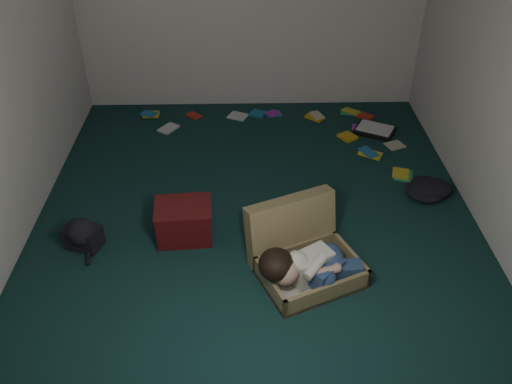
{
  "coord_description": "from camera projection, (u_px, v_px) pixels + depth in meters",
  "views": [
    {
      "loc": [
        -0.09,
        -3.95,
        3.1
      ],
      "look_at": [
        0.0,
        -0.15,
        0.35
      ],
      "focal_mm": 38.0,
      "sensor_mm": 36.0,
      "label": 1
    }
  ],
  "objects": [
    {
      "name": "person",
      "position": [
        309.0,
        266.0,
        4.15
      ],
      "size": [
        0.84,
        0.45,
        0.35
      ],
      "rotation": [
        0.0,
        0.0,
        0.41
      ],
      "color": "silver",
      "rests_on": "suitcase"
    },
    {
      "name": "paper_tray",
      "position": [
        375.0,
        130.0,
        6.23
      ],
      "size": [
        0.53,
        0.48,
        0.06
      ],
      "rotation": [
        0.0,
        0.0,
        -0.49
      ],
      "color": "black",
      "rests_on": "floor"
    },
    {
      "name": "book_scatter",
      "position": [
        297.0,
        127.0,
        6.33
      ],
      "size": [
        2.98,
        1.61,
        0.02
      ],
      "color": "gold",
      "rests_on": "floor"
    },
    {
      "name": "floor",
      "position": [
        256.0,
        213.0,
        5.02
      ],
      "size": [
        4.5,
        4.5,
        0.0
      ],
      "primitive_type": "plane",
      "color": "#0F2D2A",
      "rests_on": "ground"
    },
    {
      "name": "maroon_bin",
      "position": [
        184.0,
        221.0,
        4.66
      ],
      "size": [
        0.51,
        0.41,
        0.33
      ],
      "rotation": [
        0.0,
        0.0,
        0.07
      ],
      "color": "#490F10",
      "rests_on": "floor"
    },
    {
      "name": "suitcase",
      "position": [
        302.0,
        253.0,
        4.33
      ],
      "size": [
        0.99,
        0.98,
        0.56
      ],
      "rotation": [
        0.0,
        0.0,
        0.41
      ],
      "color": "olive",
      "rests_on": "floor"
    },
    {
      "name": "backpack",
      "position": [
        83.0,
        236.0,
        4.59
      ],
      "size": [
        0.44,
        0.4,
        0.22
      ],
      "primitive_type": null,
      "rotation": [
        0.0,
        0.0,
        -0.35
      ],
      "color": "black",
      "rests_on": "floor"
    },
    {
      "name": "clothing_pile",
      "position": [
        432.0,
        190.0,
        5.18
      ],
      "size": [
        0.58,
        0.52,
        0.15
      ],
      "primitive_type": null,
      "rotation": [
        0.0,
        0.0,
        0.33
      ],
      "color": "black",
      "rests_on": "floor"
    },
    {
      "name": "wall_right",
      "position": [
        507.0,
        81.0,
        4.3
      ],
      "size": [
        0.0,
        4.5,
        4.5
      ],
      "primitive_type": "plane",
      "rotation": [
        1.57,
        0.0,
        -1.57
      ],
      "color": "silver",
      "rests_on": "ground"
    },
    {
      "name": "wall_front",
      "position": [
        267.0,
        294.0,
        2.43
      ],
      "size": [
        4.5,
        0.0,
        4.5
      ],
      "primitive_type": "plane",
      "rotation": [
        -1.57,
        0.0,
        0.0
      ],
      "color": "silver",
      "rests_on": "ground"
    }
  ]
}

